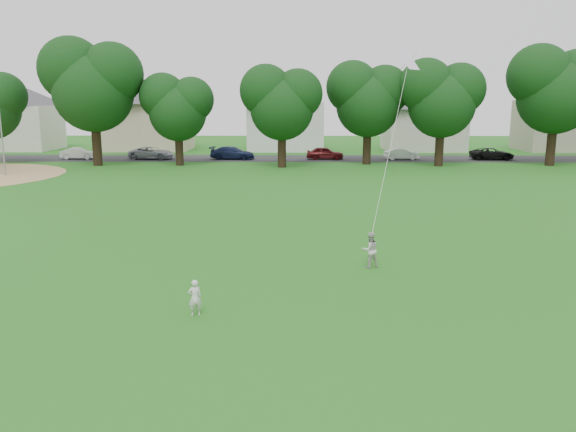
{
  "coord_description": "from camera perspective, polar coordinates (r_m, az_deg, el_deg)",
  "views": [
    {
      "loc": [
        1.19,
        -14.31,
        5.65
      ],
      "look_at": [
        0.96,
        2.0,
        2.3
      ],
      "focal_mm": 35.0,
      "sensor_mm": 36.0,
      "label": 1
    }
  ],
  "objects": [
    {
      "name": "parked_cars",
      "position": [
        55.72,
        -3.77,
        6.37
      ],
      "size": [
        54.83,
        2.43,
        1.27
      ],
      "color": "black",
      "rests_on": "ground"
    },
    {
      "name": "house_row",
      "position": [
        66.33,
        -0.24,
        11.04
      ],
      "size": [
        77.29,
        13.48,
        10.5
      ],
      "color": "silver",
      "rests_on": "ground"
    },
    {
      "name": "tree_row",
      "position": [
        50.23,
        5.55,
        12.55
      ],
      "size": [
        81.68,
        8.93,
        11.45
      ],
      "color": "black",
      "rests_on": "ground"
    },
    {
      "name": "toddler",
      "position": [
        15.32,
        -9.44,
        -8.2
      ],
      "size": [
        0.42,
        0.34,
        1.0
      ],
      "primitive_type": "imported",
      "rotation": [
        0.0,
        0.0,
        3.46
      ],
      "color": "silver",
      "rests_on": "ground"
    },
    {
      "name": "street",
      "position": [
        56.61,
        -0.41,
        5.87
      ],
      "size": [
        90.0,
        7.0,
        0.01
      ],
      "primitive_type": "cube",
      "color": "#2D2D30",
      "rests_on": "ground"
    },
    {
      "name": "ground",
      "position": [
        15.43,
        -3.73,
        -9.9
      ],
      "size": [
        160.0,
        160.0,
        0.0
      ],
      "primitive_type": "plane",
      "color": "#226316",
      "rests_on": "ground"
    },
    {
      "name": "older_boy",
      "position": [
        19.55,
        8.33,
        -3.42
      ],
      "size": [
        0.73,
        0.65,
        1.25
      ],
      "primitive_type": "imported",
      "rotation": [
        0.0,
        0.0,
        3.48
      ],
      "color": "beige",
      "rests_on": "ground"
    },
    {
      "name": "kite",
      "position": [
        20.99,
        10.39,
        7.03
      ],
      "size": [
        1.44,
        2.46,
        7.59
      ],
      "color": "silver",
      "rests_on": "ground"
    }
  ]
}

